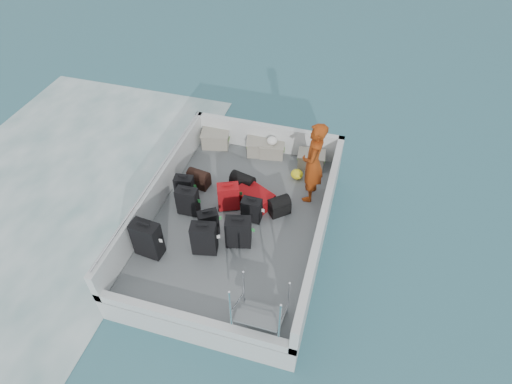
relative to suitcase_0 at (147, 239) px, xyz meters
The scene contains 24 objects.
ground 2.10m from the suitcase_0, 43.94° to the left, with size 160.00×160.00×0.00m, color #184957.
wake_foam 3.84m from the suitcase_0, 159.91° to the left, with size 10.00×10.00×0.00m, color white.
ferry_hull 1.97m from the suitcase_0, 43.94° to the left, with size 3.60×5.00×0.60m, color silver.
deck 1.88m from the suitcase_0, 43.94° to the left, with size 3.30×4.70×0.02m, color slate.
deck_fittings 1.92m from the suitcase_0, 29.73° to the left, with size 3.60×5.00×0.90m.
suitcase_0 is the anchor object (origin of this frame).
suitcase_1 1.23m from the suitcase_0, 75.76° to the left, with size 0.43×0.25×0.65m, color black.
suitcase_2 1.60m from the suitcase_0, 87.96° to the left, with size 0.39×0.23×0.57m, color black.
suitcase_3 1.05m from the suitcase_0, 18.85° to the left, with size 0.47×0.27×0.71m, color black.
suitcase_4 1.21m from the suitcase_0, 40.94° to the left, with size 0.39×0.23×0.57m, color black.
suitcase_5 1.89m from the suitcase_0, 55.93° to the left, with size 0.44×0.27×0.62m, color maroon.
suitcase_6 1.70m from the suitcase_0, 23.75° to the left, with size 0.49×0.29×0.67m, color black.
suitcase_7 2.11m from the suitcase_0, 39.99° to the left, with size 0.40×0.23×0.56m, color black.
suitcase_8 2.40m from the suitcase_0, 50.23° to the left, with size 0.51×0.78×0.31m, color maroon.
duffel_0 2.05m from the suitcase_0, 84.45° to the left, with size 0.47×0.30×0.32m, color black, non-canonical shape.
duffel_1 2.49m from the suitcase_0, 61.91° to the left, with size 0.52×0.30×0.32m, color black, non-canonical shape.
duffel_2 2.73m from the suitcase_0, 39.22° to the left, with size 0.43×0.30×0.32m, color black, non-canonical shape.
crate_0 3.48m from the suitcase_0, 88.81° to the left, with size 0.63×0.43×0.38m, color gray.
crate_1 3.68m from the suitcase_0, 71.00° to the left, with size 0.59×0.41×0.36m, color gray.
crate_2 3.79m from the suitcase_0, 66.77° to the left, with size 0.55×0.38×0.33m, color gray.
crate_3 4.17m from the suitcase_0, 53.72° to the left, with size 0.58×0.40×0.35m, color gray.
yellow_bag 3.64m from the suitcase_0, 52.03° to the left, with size 0.28×0.26×0.22m, color yellow.
white_bag 3.78m from the suitcase_0, 66.77° to the left, with size 0.24×0.24×0.18m, color white.
passenger 3.57m from the suitcase_0, 42.15° to the left, with size 0.69×0.45×1.87m, color #CB4913.
Camera 1 is at (2.02, -5.56, 7.19)m, focal length 30.00 mm.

